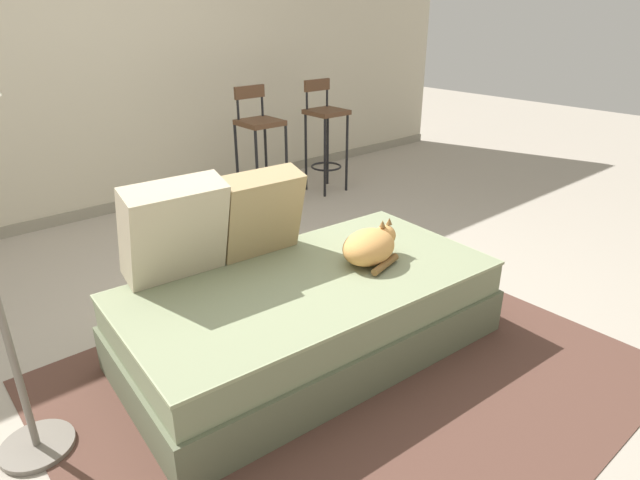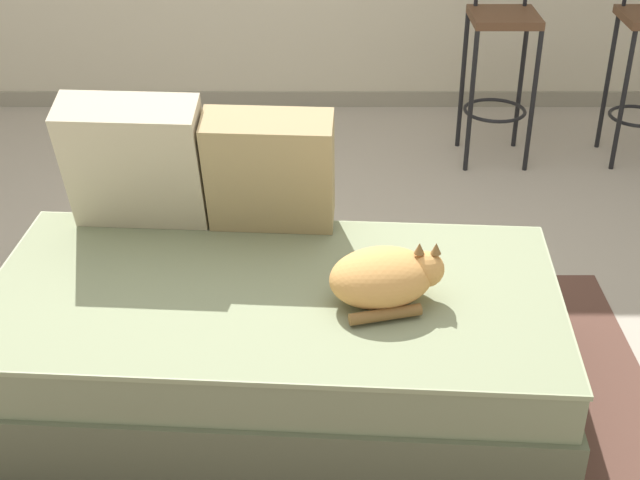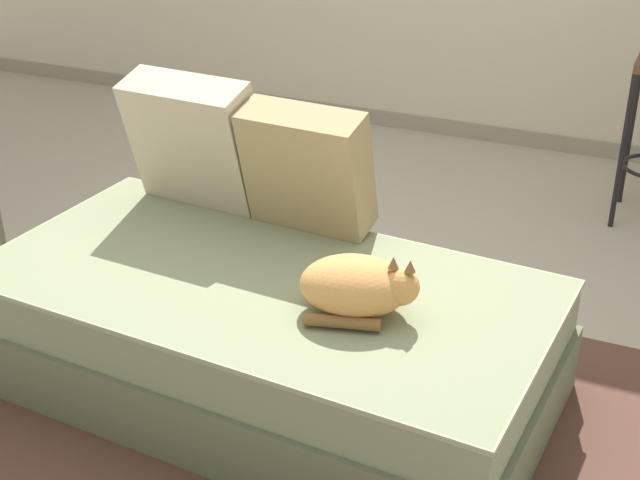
% 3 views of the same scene
% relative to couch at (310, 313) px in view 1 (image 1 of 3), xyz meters
% --- Properties ---
extents(ground_plane, '(16.00, 16.00, 0.00)m').
position_rel_couch_xyz_m(ground_plane, '(0.00, 0.40, -0.21)').
color(ground_plane, '#A89E8E').
rests_on(ground_plane, ground).
extents(wall_back_panel, '(8.00, 0.10, 2.60)m').
position_rel_couch_xyz_m(wall_back_panel, '(0.00, 2.65, 1.09)').
color(wall_back_panel, beige).
rests_on(wall_back_panel, ground).
extents(wall_baseboard_trim, '(8.00, 0.02, 0.09)m').
position_rel_couch_xyz_m(wall_baseboard_trim, '(0.00, 2.60, -0.16)').
color(wall_baseboard_trim, gray).
rests_on(wall_baseboard_trim, ground).
extents(area_rug, '(2.52, 2.05, 0.01)m').
position_rel_couch_xyz_m(area_rug, '(0.00, -0.30, -0.20)').
color(area_rug, brown).
rests_on(area_rug, ground).
extents(couch, '(1.88, 1.06, 0.41)m').
position_rel_couch_xyz_m(couch, '(0.00, 0.00, 0.00)').
color(couch, '#636B50').
rests_on(couch, ground).
extents(throw_pillow_corner, '(0.48, 0.32, 0.49)m').
position_rel_couch_xyz_m(throw_pillow_corner, '(-0.48, 0.41, 0.45)').
color(throw_pillow_corner, beige).
rests_on(throw_pillow_corner, couch).
extents(throw_pillow_middle, '(0.44, 0.28, 0.45)m').
position_rel_couch_xyz_m(throw_pillow_middle, '(-0.02, 0.38, 0.43)').
color(throw_pillow_middle, tan).
rests_on(throw_pillow_middle, couch).
extents(cat, '(0.38, 0.31, 0.20)m').
position_rel_couch_xyz_m(cat, '(0.35, -0.07, 0.29)').
color(cat, tan).
rests_on(cat, couch).
extents(bar_stool_near_window, '(0.32, 0.32, 1.01)m').
position_rel_couch_xyz_m(bar_stool_near_window, '(1.03, 1.89, 0.38)').
color(bar_stool_near_window, black).
rests_on(bar_stool_near_window, ground).
extents(bar_stool_by_doorway, '(0.32, 0.32, 1.00)m').
position_rel_couch_xyz_m(bar_stool_by_doorway, '(1.75, 1.89, 0.38)').
color(bar_stool_by_doorway, black).
rests_on(bar_stool_by_doorway, ground).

